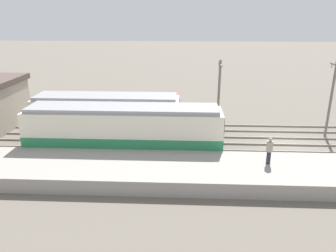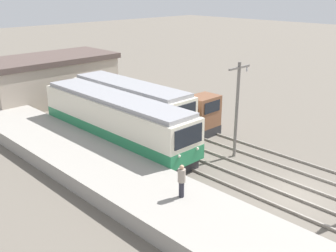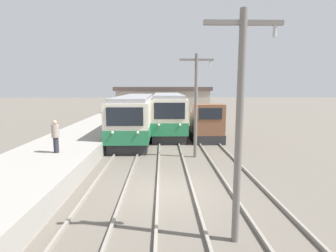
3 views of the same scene
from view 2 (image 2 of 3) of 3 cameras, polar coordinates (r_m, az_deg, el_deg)
ground_plane at (r=22.49m, az=18.02°, el=-9.35°), size 200.00×200.00×0.00m
platform_left at (r=17.64m, az=8.08°, el=-15.38°), size 4.50×54.00×0.93m
track_left at (r=20.44m, az=14.49°, el=-11.85°), size 1.54×60.00×0.14m
track_center at (r=22.62m, az=18.29°, el=-9.01°), size 1.54×60.00×0.14m
track_right at (r=25.09m, az=21.56°, el=-6.50°), size 1.54×60.00×0.14m
commuter_train_left at (r=27.43m, az=-7.61°, el=0.56°), size 2.84×13.87×3.55m
commuter_train_center at (r=30.41m, az=-5.46°, el=2.63°), size 2.84×11.48×3.66m
shunting_locomotive at (r=30.21m, az=2.93°, el=1.61°), size 2.40×5.30×3.00m
catenary_mast_mid at (r=25.11m, az=9.99°, el=2.86°), size 2.00×0.20×6.22m
person_on_platform at (r=18.87m, az=1.98°, el=-7.79°), size 0.38×0.38×1.69m
station_building at (r=39.74m, az=-16.82°, el=6.62°), size 12.60×6.30×4.30m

